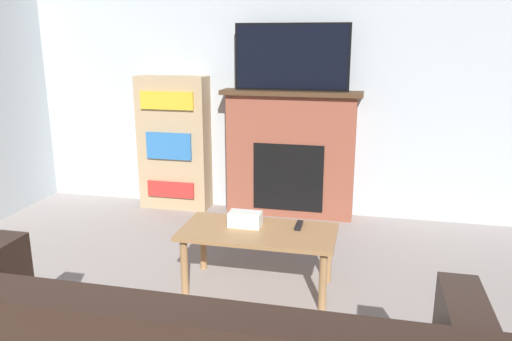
{
  "coord_description": "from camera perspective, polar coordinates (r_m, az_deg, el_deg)",
  "views": [
    {
      "loc": [
        0.81,
        -0.71,
        1.66
      ],
      "look_at": [
        0.07,
        2.52,
        0.78
      ],
      "focal_mm": 35.0,
      "sensor_mm": 36.0,
      "label": 1
    }
  ],
  "objects": [
    {
      "name": "fireplace",
      "position": [
        4.72,
        3.94,
        1.92
      ],
      "size": [
        1.3,
        0.28,
        1.2
      ],
      "color": "brown",
      "rests_on": "ground_plane"
    },
    {
      "name": "remote_control",
      "position": [
        3.41,
        4.93,
        -6.27
      ],
      "size": [
        0.04,
        0.15,
        0.02
      ],
      "color": "black",
      "rests_on": "coffee_table"
    },
    {
      "name": "wall_back",
      "position": [
        4.77,
        3.13,
        11.16
      ],
      "size": [
        6.04,
        0.06,
        2.7
      ],
      "color": "silver",
      "rests_on": "ground_plane"
    },
    {
      "name": "bookshelf",
      "position": [
        4.99,
        -9.33,
        3.11
      ],
      "size": [
        0.69,
        0.29,
        1.31
      ],
      "color": "tan",
      "rests_on": "ground_plane"
    },
    {
      "name": "tv",
      "position": [
        4.58,
        4.1,
        12.79
      ],
      "size": [
        1.04,
        0.03,
        0.6
      ],
      "color": "black",
      "rests_on": "fireplace"
    },
    {
      "name": "tissue_box",
      "position": [
        3.4,
        -1.25,
        -5.57
      ],
      "size": [
        0.22,
        0.12,
        0.1
      ],
      "color": "white",
      "rests_on": "coffee_table"
    },
    {
      "name": "coffee_table",
      "position": [
        3.37,
        0.24,
        -7.71
      ],
      "size": [
        1.03,
        0.5,
        0.42
      ],
      "color": "#A87A4C",
      "rests_on": "ground_plane"
    }
  ]
}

